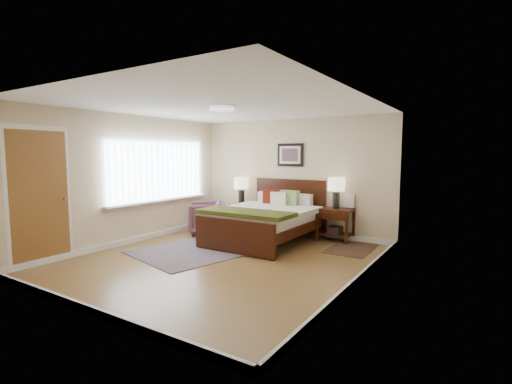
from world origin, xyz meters
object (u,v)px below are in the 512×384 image
nightstand_right (335,221)px  armchair (207,218)px  nightstand_left (241,209)px  lamp_left (241,185)px  lamp_right (336,187)px  rug_persian (205,249)px  bed (265,215)px

nightstand_right → armchair: bearing=-162.5°
nightstand_left → lamp_left: bearing=90.0°
nightstand_right → lamp_right: lamp_right is taller
nightstand_left → rug_persian: (0.51, -1.90, -0.46)m
nightstand_right → lamp_right: (0.00, 0.01, 0.69)m
nightstand_right → lamp_right: 0.69m
nightstand_left → armchair: (-0.33, -0.82, -0.12)m
bed → lamp_right: size_ratio=3.57×
bed → armchair: bearing=-179.9°
nightstand_right → rug_persian: nightstand_right is taller
armchair → nightstand_left: bearing=121.2°
lamp_right → armchair: size_ratio=0.80×
nightstand_left → lamp_left: size_ratio=0.96×
nightstand_left → rug_persian: nightstand_left is taller
bed → lamp_right: (1.14, 0.84, 0.54)m
bed → rug_persian: 1.37m
nightstand_left → nightstand_right: bearing=0.2°
armchair → rug_persian: size_ratio=0.31×
lamp_left → nightstand_right: bearing=-0.4°
armchair → rug_persian: bearing=1.2°
nightstand_right → bed: bearing=-144.0°
lamp_left → armchair: (-0.33, -0.84, -0.67)m
bed → lamp_left: lamp_left is taller
armchair → rug_persian: armchair is taller
lamp_right → rug_persian: size_ratio=0.25×
bed → nightstand_right: bed is taller
bed → nightstand_right: size_ratio=3.29×
nightstand_right → armchair: size_ratio=0.86×
nightstand_right → lamp_left: (-2.30, 0.01, 0.62)m
nightstand_right → lamp_right: bearing=90.0°
nightstand_left → lamp_right: bearing=0.5°
nightstand_left → rug_persian: 2.02m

